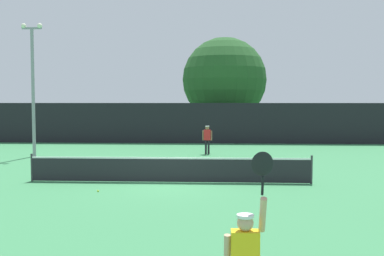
{
  "coord_description": "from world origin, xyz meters",
  "views": [
    {
      "loc": [
        1.7,
        -16.72,
        3.1
      ],
      "look_at": [
        0.64,
        4.43,
        1.81
      ],
      "focal_mm": 41.61,
      "sensor_mm": 36.0,
      "label": 1
    }
  ],
  "objects_px": {
    "large_tree": "(224,80)",
    "parked_car_near": "(110,126)",
    "light_pole": "(33,80)",
    "player_receiving": "(207,137)",
    "player_serving": "(246,254)",
    "tennis_ball": "(98,191)"
  },
  "relations": [
    {
      "from": "light_pole",
      "to": "large_tree",
      "type": "relative_size",
      "value": 0.87
    },
    {
      "from": "player_serving",
      "to": "parked_car_near",
      "type": "relative_size",
      "value": 0.56
    },
    {
      "from": "tennis_ball",
      "to": "light_pole",
      "type": "relative_size",
      "value": 0.01
    },
    {
      "from": "player_receiving",
      "to": "tennis_ball",
      "type": "bearing_deg",
      "value": 72.16
    },
    {
      "from": "player_serving",
      "to": "large_tree",
      "type": "height_order",
      "value": "large_tree"
    },
    {
      "from": "parked_car_near",
      "to": "tennis_ball",
      "type": "bearing_deg",
      "value": -80.97
    },
    {
      "from": "player_receiving",
      "to": "light_pole",
      "type": "height_order",
      "value": "light_pole"
    },
    {
      "from": "large_tree",
      "to": "player_serving",
      "type": "bearing_deg",
      "value": -90.74
    },
    {
      "from": "parked_car_near",
      "to": "light_pole",
      "type": "bearing_deg",
      "value": -95.04
    },
    {
      "from": "tennis_ball",
      "to": "large_tree",
      "type": "distance_m",
      "value": 23.93
    },
    {
      "from": "large_tree",
      "to": "parked_car_near",
      "type": "bearing_deg",
      "value": 166.15
    },
    {
      "from": "parked_car_near",
      "to": "player_receiving",
      "type": "bearing_deg",
      "value": -61.01
    },
    {
      "from": "tennis_ball",
      "to": "parked_car_near",
      "type": "distance_m",
      "value": 26.14
    },
    {
      "from": "large_tree",
      "to": "parked_car_near",
      "type": "relative_size",
      "value": 1.96
    },
    {
      "from": "tennis_ball",
      "to": "light_pole",
      "type": "xyz_separation_m",
      "value": [
        -6.1,
        9.42,
        4.21
      ]
    },
    {
      "from": "large_tree",
      "to": "parked_car_near",
      "type": "distance_m",
      "value": 11.54
    },
    {
      "from": "tennis_ball",
      "to": "parked_car_near",
      "type": "xyz_separation_m",
      "value": [
        -5.66,
        25.51,
        0.74
      ]
    },
    {
      "from": "player_receiving",
      "to": "parked_car_near",
      "type": "xyz_separation_m",
      "value": [
        -9.21,
        14.48,
        -0.24
      ]
    },
    {
      "from": "light_pole",
      "to": "parked_car_near",
      "type": "bearing_deg",
      "value": 88.43
    },
    {
      "from": "tennis_ball",
      "to": "large_tree",
      "type": "height_order",
      "value": "large_tree"
    },
    {
      "from": "player_receiving",
      "to": "large_tree",
      "type": "relative_size",
      "value": 0.2
    },
    {
      "from": "player_serving",
      "to": "player_receiving",
      "type": "xyz_separation_m",
      "value": [
        -0.84,
        19.98,
        -0.04
      ]
    }
  ]
}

